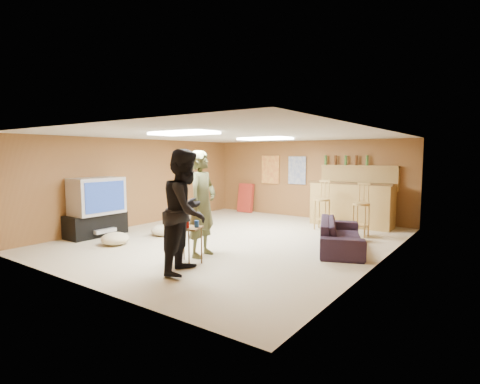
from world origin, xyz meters
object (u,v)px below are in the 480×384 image
Objects in this scene: bar_counter at (352,204)px; sofa at (341,235)px; tv_body at (97,196)px; tray_table at (186,245)px; person_black at (186,211)px; person_olive at (202,204)px.

sofa is (0.64, -2.44, -0.27)m from bar_counter.
tv_body is 0.57× the size of sofa.
tv_body is at bearing 172.57° from tray_table.
person_black is at bearing -98.72° from bar_counter.
tv_body is at bearing 90.34° from sofa.
bar_counter is at bearing 47.00° from tv_body.
bar_counter is 4.98m from tray_table.
person_black is at bearing -11.84° from tv_body.
bar_counter reaches higher than tray_table.
tv_body is at bearing 56.99° from person_black.
sofa is (1.43, 2.72, -0.66)m from person_black.
person_black reaches higher than person_olive.
sofa is 2.97m from tray_table.
tray_table is (0.11, -0.52, -0.63)m from person_olive.
person_olive is 3.03× the size of tray_table.
person_black is (0.40, -0.83, 0.01)m from person_olive.
bar_counter is 1.04× the size of sofa.
person_black reaches higher than tray_table.
person_olive reaches higher than tv_body.
bar_counter is at bearing -7.73° from sofa.
person_black reaches higher than tv_body.
person_black is 0.76m from tray_table.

